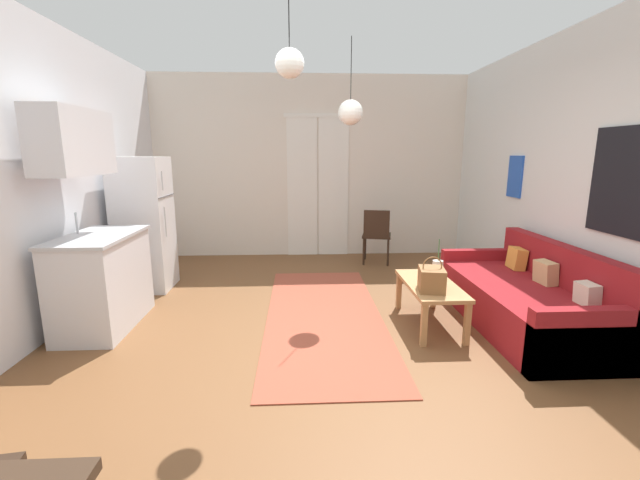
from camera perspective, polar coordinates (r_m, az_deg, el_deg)
The scene contains 13 objects.
ground_plane at distance 3.63m, azimuth 0.38°, elevation -15.94°, with size 5.53×7.52×0.10m, color brown.
wall_back at distance 6.72m, azimuth -1.30°, elevation 9.95°, with size 5.13×0.13×2.86m.
wall_right at distance 4.20m, azimuth 37.38°, elevation 6.50°, with size 0.12×7.12×2.86m.
area_rug at distance 4.32m, azimuth 0.56°, elevation -10.41°, with size 1.17×3.05×0.01m, color #9E4733.
couch at distance 4.50m, azimuth 27.02°, elevation -7.42°, with size 0.91×1.99×0.79m.
coffee_table at distance 4.13m, azimuth 15.05°, elevation -6.58°, with size 0.46×0.99×0.42m.
bamboo_vase at distance 4.25m, azimuth 16.01°, elevation -3.97°, with size 0.11×0.11×0.41m.
handbag at distance 3.87m, azimuth 15.23°, elevation -5.24°, with size 0.27×0.32×0.32m.
refrigerator at distance 5.43m, azimuth -23.24°, elevation 2.03°, with size 0.61×0.60×1.61m.
kitchen_counter at distance 4.40m, azimuth -28.68°, elevation -0.97°, with size 0.59×1.08×2.04m.
accent_chair at distance 6.24m, azimuth 7.85°, elevation 0.94°, with size 0.50×0.48×0.84m.
pendant_lamp_near at distance 3.37m, azimuth -4.25°, elevation 23.27°, with size 0.22×0.22×0.65m.
pendant_lamp_far at distance 4.68m, azimuth 4.26°, elevation 17.25°, with size 0.27×0.27×0.91m.
Camera 1 is at (-0.19, -3.21, 1.65)m, focal length 23.06 mm.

